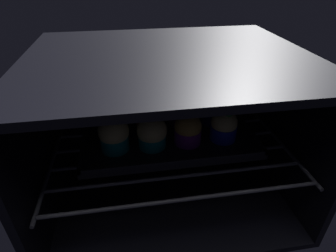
% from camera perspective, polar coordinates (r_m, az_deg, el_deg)
% --- Properties ---
extents(oven_cavity, '(0.59, 0.47, 0.37)m').
position_cam_1_polar(oven_cavity, '(0.69, -0.39, 1.00)').
color(oven_cavity, black).
rests_on(oven_cavity, ground).
extents(oven_rack, '(0.55, 0.42, 0.01)m').
position_cam_1_polar(oven_rack, '(0.67, 0.18, -3.32)').
color(oven_rack, '#42424C').
rests_on(oven_rack, oven_cavity).
extents(baking_tray, '(0.41, 0.24, 0.02)m').
position_cam_1_polar(baking_tray, '(0.68, 0.00, -1.92)').
color(baking_tray, black).
rests_on(baking_tray, oven_rack).
extents(muffin_row0_col0, '(0.07, 0.07, 0.08)m').
position_cam_1_polar(muffin_row0_col0, '(0.61, -11.26, -1.74)').
color(muffin_row0_col0, '#0C8C84').
rests_on(muffin_row0_col0, baking_tray).
extents(muffin_row0_col1, '(0.07, 0.07, 0.08)m').
position_cam_1_polar(muffin_row0_col1, '(0.61, -3.38, -1.51)').
color(muffin_row0_col1, '#0C8C84').
rests_on(muffin_row0_col1, baking_tray).
extents(muffin_row0_col2, '(0.06, 0.06, 0.07)m').
position_cam_1_polar(muffin_row0_col2, '(0.63, 4.19, -0.81)').
color(muffin_row0_col2, '#7A238C').
rests_on(muffin_row0_col2, baking_tray).
extents(muffin_row0_col3, '(0.06, 0.06, 0.08)m').
position_cam_1_polar(muffin_row0_col3, '(0.65, 11.63, 0.02)').
color(muffin_row0_col3, '#1928B7').
rests_on(muffin_row0_col3, baking_tray).
extents(muffin_row1_col0, '(0.07, 0.07, 0.08)m').
position_cam_1_polar(muffin_row1_col0, '(0.69, -11.19, 2.01)').
color(muffin_row1_col0, '#0C8C84').
rests_on(muffin_row1_col0, baking_tray).
extents(muffin_row1_col1, '(0.06, 0.06, 0.08)m').
position_cam_1_polar(muffin_row1_col1, '(0.69, -4.14, 2.29)').
color(muffin_row1_col1, red).
rests_on(muffin_row1_col1, baking_tray).
extents(muffin_row1_col2, '(0.07, 0.07, 0.08)m').
position_cam_1_polar(muffin_row1_col2, '(0.70, 2.89, 3.13)').
color(muffin_row1_col2, '#7A238C').
rests_on(muffin_row1_col2, baking_tray).
extents(muffin_row1_col3, '(0.06, 0.06, 0.08)m').
position_cam_1_polar(muffin_row1_col3, '(0.72, 9.49, 3.45)').
color(muffin_row1_col3, '#1928B7').
rests_on(muffin_row1_col3, baking_tray).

